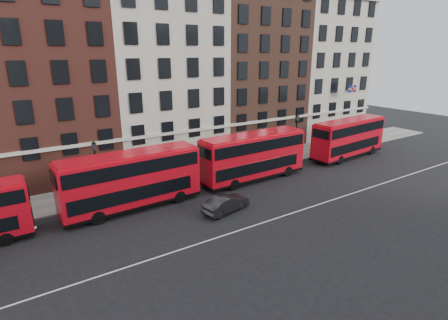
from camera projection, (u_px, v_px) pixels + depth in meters
ground at (254, 211)px, 28.48m from camera, size 120.00×120.00×0.00m
pavement at (193, 174)px, 36.86m from camera, size 80.00×5.00×0.15m
kerb at (205, 181)px, 34.86m from camera, size 80.00×0.30×0.16m
road_centre_line at (270, 220)px, 26.87m from camera, size 70.00×0.12×0.01m
building_terrace at (158, 72)px, 39.59m from camera, size 64.00×11.95×22.00m
bus_b at (131, 179)px, 28.21m from camera, size 11.44×3.16×4.77m
bus_c at (253, 156)px, 34.68m from camera, size 11.41×2.97×4.77m
bus_d at (348, 137)px, 42.26m from camera, size 11.32×3.61×4.68m
car_front at (226, 203)px, 28.19m from camera, size 4.43×2.34×1.39m
lamp_post_left at (96, 169)px, 29.13m from camera, size 0.44×0.44×5.33m
lamp_post_right at (296, 134)px, 41.46m from camera, size 0.44×0.44×5.33m
traffic_light at (352, 131)px, 45.97m from camera, size 0.25×0.45×3.27m
iron_railings at (184, 163)px, 38.45m from camera, size 6.60×0.06×1.00m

